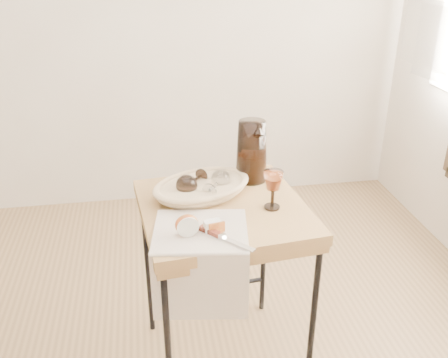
{
  "coord_description": "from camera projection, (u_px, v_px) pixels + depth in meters",
  "views": [
    {
      "loc": [
        0.04,
        -1.47,
        1.7
      ],
      "look_at": [
        0.31,
        0.16,
        0.9
      ],
      "focal_mm": 40.19,
      "sensor_mm": 36.0,
      "label": 1
    }
  ],
  "objects": [
    {
      "name": "pitcher",
      "position": [
        252.0,
        151.0,
        2.06
      ],
      "size": [
        0.24,
        0.29,
        0.3
      ],
      "primitive_type": null,
      "rotation": [
        0.0,
        0.0,
        -0.29
      ],
      "color": "black",
      "rests_on": "side_table"
    },
    {
      "name": "bread_basket",
      "position": [
        202.0,
        189.0,
        1.98
      ],
      "size": [
        0.43,
        0.37,
        0.05
      ],
      "primitive_type": null,
      "rotation": [
        0.0,
        0.0,
        0.4
      ],
      "color": "#A28958",
      "rests_on": "side_table"
    },
    {
      "name": "apple_wedge",
      "position": [
        212.0,
        226.0,
        1.72
      ],
      "size": [
        0.06,
        0.04,
        0.04
      ],
      "primitive_type": "cube",
      "rotation": [
        0.0,
        0.0,
        0.2
      ],
      "color": "white",
      "rests_on": "tea_towel"
    },
    {
      "name": "side_table",
      "position": [
        223.0,
        288.0,
        2.08
      ],
      "size": [
        0.68,
        0.68,
        0.78
      ],
      "primitive_type": null,
      "rotation": [
        0.0,
        0.0,
        0.1
      ],
      "color": "brown",
      "rests_on": "floor"
    },
    {
      "name": "wine_goblet",
      "position": [
        273.0,
        190.0,
        1.85
      ],
      "size": [
        0.09,
        0.09,
        0.15
      ],
      "primitive_type": null,
      "rotation": [
        0.0,
        0.0,
        0.21
      ],
      "color": "white",
      "rests_on": "side_table"
    },
    {
      "name": "table_knife",
      "position": [
        224.0,
        237.0,
        1.67
      ],
      "size": [
        0.17,
        0.18,
        0.02
      ],
      "primitive_type": null,
      "rotation": [
        0.0,
        0.0,
        -0.83
      ],
      "color": "silver",
      "rests_on": "tea_towel"
    },
    {
      "name": "goblet_lying_a",
      "position": [
        193.0,
        181.0,
        1.97
      ],
      "size": [
        0.15,
        0.16,
        0.08
      ],
      "primitive_type": null,
      "rotation": [
        0.0,
        0.0,
        4.01
      ],
      "color": "#32241C",
      "rests_on": "bread_basket"
    },
    {
      "name": "wall_back",
      "position": [
        129.0,
        2.0,
        3.05
      ],
      "size": [
        3.6,
        0.0,
        2.7
      ],
      "primitive_type": "cube",
      "color": "#BDAE98",
      "rests_on": "ground"
    },
    {
      "name": "goblet_lying_b",
      "position": [
        216.0,
        184.0,
        1.95
      ],
      "size": [
        0.14,
        0.15,
        0.08
      ],
      "primitive_type": null,
      "rotation": [
        0.0,
        0.0,
        1.0
      ],
      "color": "white",
      "rests_on": "bread_basket"
    },
    {
      "name": "tea_towel",
      "position": [
        200.0,
        231.0,
        1.73
      ],
      "size": [
        0.36,
        0.34,
        0.01
      ],
      "primitive_type": "cube",
      "rotation": [
        0.0,
        0.0,
        -0.15
      ],
      "color": "white",
      "rests_on": "side_table"
    },
    {
      "name": "apple_half",
      "position": [
        187.0,
        224.0,
        1.69
      ],
      "size": [
        0.09,
        0.05,
        0.07
      ],
      "primitive_type": "ellipsoid",
      "rotation": [
        0.0,
        0.0,
        0.12
      ],
      "color": "#B00701",
      "rests_on": "tea_towel"
    }
  ]
}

